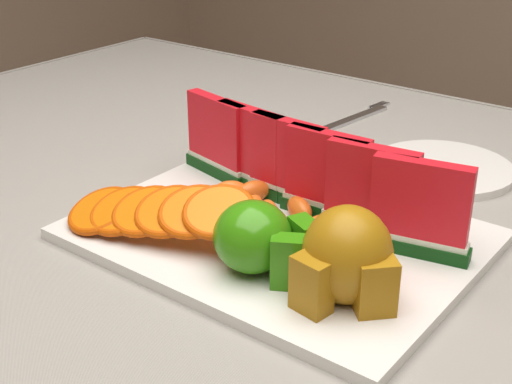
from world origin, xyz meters
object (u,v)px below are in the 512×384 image
pear_cluster (347,259)px  fork (354,118)px  platter (278,235)px  side_plate (442,168)px  apple_cluster (260,239)px

pear_cluster → fork: bearing=119.4°
platter → fork: platter is taller
platter → side_plate: size_ratio=1.81×
apple_cluster → pear_cluster: pear_cluster is taller
platter → pear_cluster: size_ratio=3.92×
platter → apple_cluster: bearing=-65.9°
apple_cluster → fork: (-0.16, 0.46, -0.04)m
pear_cluster → side_plate: bearing=99.7°
apple_cluster → platter: bearing=114.1°
apple_cluster → fork: size_ratio=0.54×
apple_cluster → fork: 0.49m
pear_cluster → fork: pear_cluster is taller
side_plate → apple_cluster: bearing=-94.7°
pear_cluster → apple_cluster: bearing=-173.2°
side_plate → fork: 0.22m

